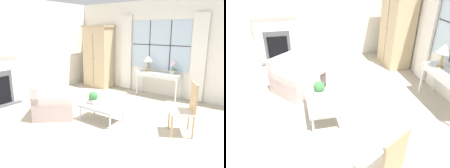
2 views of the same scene
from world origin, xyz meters
TOP-DOWN VIEW (x-y plane):
  - ground_plane at (0.00, 0.00)m, footprint 14.00×14.00m
  - wall_left at (-3.03, 0.60)m, footprint 0.06×7.20m
  - fireplace at (-2.91, -0.46)m, footprint 0.34×1.20m
  - armoire at (-2.10, 2.67)m, footprint 1.02×0.62m
  - table_lamp at (-0.23, 2.73)m, footprint 0.27×0.27m
  - armchair_upholstered at (-1.20, -0.04)m, footprint 1.24×1.24m
  - side_chair_wooden at (1.59, 0.83)m, footprint 0.60×0.60m
  - coffee_table at (-0.11, 0.37)m, footprint 0.91×0.57m
  - potted_plant_small at (-0.32, 0.34)m, footprint 0.21×0.21m
  - pillar_candle at (0.22, 0.40)m, footprint 0.11×0.11m

SIDE VIEW (x-z plane):
  - ground_plane at x=0.00m, z-range 0.00..0.00m
  - armchair_upholstered at x=-1.20m, z-range -0.12..0.65m
  - coffee_table at x=-0.11m, z-range 0.14..0.50m
  - pillar_candle at x=0.22m, z-range 0.35..0.48m
  - potted_plant_small at x=-0.32m, z-range 0.36..0.63m
  - side_chair_wooden at x=1.59m, z-range 0.06..1.08m
  - fireplace at x=-2.91m, z-range -0.33..1.83m
  - armoire at x=-2.10m, z-range 0.01..2.09m
  - table_lamp at x=-0.23m, z-range 0.86..1.33m
  - wall_left at x=-3.03m, z-range 0.00..2.80m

